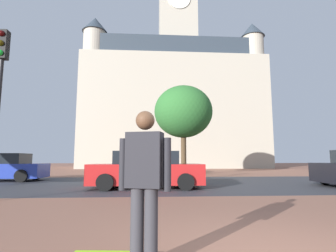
{
  "coord_description": "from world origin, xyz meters",
  "views": [
    {
      "loc": [
        -1.38,
        -2.83,
        1.18
      ],
      "look_at": [
        -0.44,
        11.8,
        3.04
      ],
      "focal_mm": 27.74,
      "sensor_mm": 36.0,
      "label": 1
    }
  ],
  "objects_px": {
    "person_skater": "(145,178)",
    "car_red": "(146,170)",
    "traffic_light_pole": "(0,80)",
    "car_blue": "(1,168)"
  },
  "relations": [
    {
      "from": "person_skater",
      "to": "car_blue",
      "type": "relative_size",
      "value": 0.38
    },
    {
      "from": "car_blue",
      "to": "traffic_light_pole",
      "type": "bearing_deg",
      "value": -62.72
    },
    {
      "from": "car_blue",
      "to": "traffic_light_pole",
      "type": "distance_m",
      "value": 8.3
    },
    {
      "from": "car_blue",
      "to": "person_skater",
      "type": "bearing_deg",
      "value": -55.63
    },
    {
      "from": "person_skater",
      "to": "car_blue",
      "type": "distance_m",
      "value": 14.18
    },
    {
      "from": "traffic_light_pole",
      "to": "person_skater",
      "type": "bearing_deg",
      "value": -47.1
    },
    {
      "from": "car_red",
      "to": "traffic_light_pole",
      "type": "height_order",
      "value": "traffic_light_pole"
    },
    {
      "from": "car_blue",
      "to": "traffic_light_pole",
      "type": "xyz_separation_m",
      "value": [
        3.58,
        -6.94,
        2.8
      ]
    },
    {
      "from": "person_skater",
      "to": "car_blue",
      "type": "height_order",
      "value": "person_skater"
    },
    {
      "from": "person_skater",
      "to": "car_red",
      "type": "bearing_deg",
      "value": 90.92
    }
  ]
}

